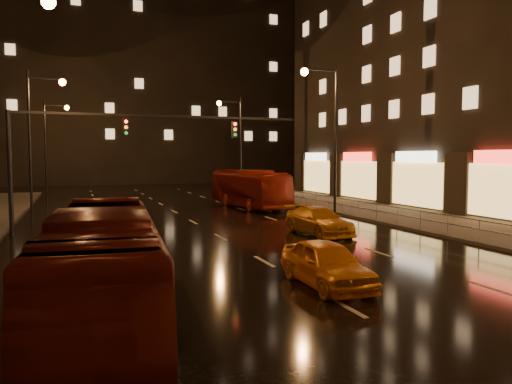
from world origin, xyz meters
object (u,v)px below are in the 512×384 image
taxi_near (326,263)px  taxi_far (319,221)px  bus_curb (249,189)px  bus_red (103,267)px

taxi_near → taxi_far: (4.42, 9.14, -0.01)m
bus_curb → taxi_far: size_ratio=2.22×
taxi_far → taxi_near: bearing=-120.2°
bus_red → bus_curb: (12.00, 24.39, 0.08)m
taxi_near → taxi_far: bearing=65.2°
taxi_near → bus_curb: bearing=77.6°
bus_red → bus_curb: size_ratio=0.95×
bus_curb → taxi_far: bus_curb is taller
taxi_far → bus_red: bearing=-140.6°
bus_curb → taxi_near: (-5.50, -23.05, -0.75)m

